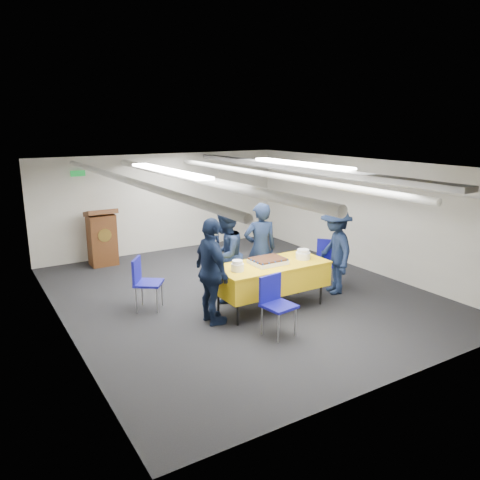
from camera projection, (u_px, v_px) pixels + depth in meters
name	position (u px, v px, depth m)	size (l,w,h in m)	color
ground	(239.00, 293.00, 8.44)	(7.00, 7.00, 0.00)	black
room_shell	(232.00, 190.00, 8.39)	(6.00, 7.00, 2.30)	beige
serving_table	(271.00, 276.00, 7.64)	(1.88, 0.85, 0.77)	black
sheet_cake	(268.00, 261.00, 7.57)	(0.56, 0.44, 0.10)	white
plate_stack_left	(237.00, 266.00, 7.19)	(0.20, 0.20, 0.17)	white
plate_stack_right	(303.00, 254.00, 7.84)	(0.25, 0.25, 0.16)	white
podium	(102.00, 237.00, 10.01)	(0.62, 0.53, 1.25)	brown
chair_near	(275.00, 299.00, 6.72)	(0.48, 0.48, 0.87)	gray
chair_right	(327.00, 258.00, 8.74)	(0.59, 0.59, 0.87)	gray
chair_left	(143.00, 278.00, 7.61)	(0.59, 0.59, 0.87)	gray
sailor_a	(260.00, 249.00, 8.25)	(0.60, 0.40, 1.65)	black
sailor_b	(225.00, 255.00, 7.93)	(0.78, 0.61, 1.61)	black
sailor_c	(212.00, 272.00, 7.01)	(0.96, 0.40, 1.64)	black
sailor_d	(335.00, 250.00, 8.31)	(1.02, 0.59, 1.58)	black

